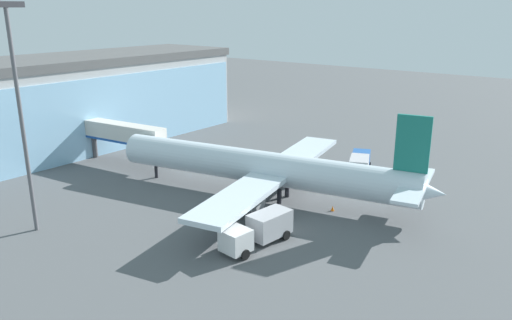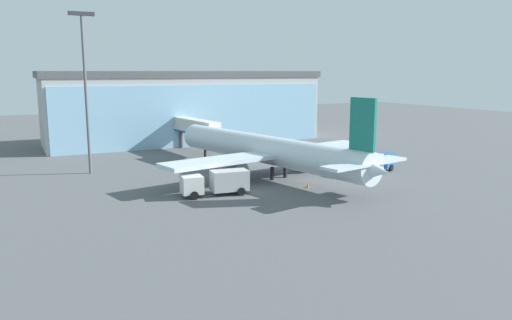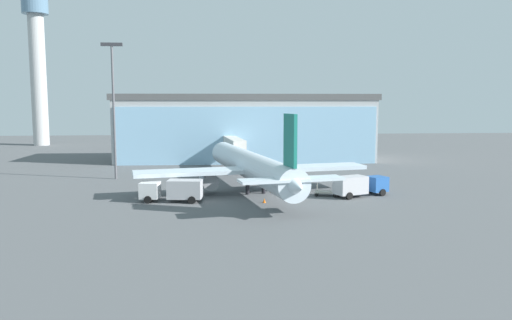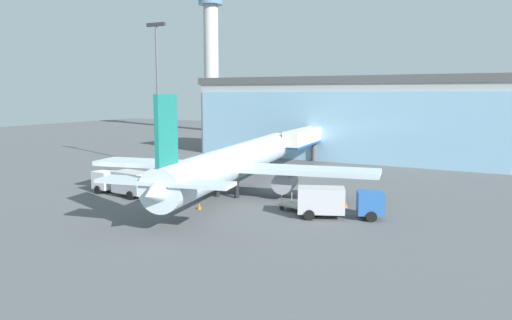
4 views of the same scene
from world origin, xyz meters
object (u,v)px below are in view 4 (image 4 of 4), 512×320
(control_tower, at_px, (211,50))
(baggage_cart, at_px, (296,206))
(fuel_truck, at_px, (337,201))
(safety_cone_wingtip, at_px, (346,205))
(jet_bridge, at_px, (305,138))
(apron_light_mast, at_px, (157,83))
(safety_cone_nose, at_px, (199,206))
(airplane, at_px, (233,163))
(catering_truck, at_px, (123,182))

(control_tower, relative_size, baggage_cart, 12.68)
(fuel_truck, bearing_deg, safety_cone_wingtip, 75.22)
(jet_bridge, distance_m, safety_cone_wingtip, 28.09)
(apron_light_mast, distance_m, fuel_truck, 39.04)
(baggage_cart, relative_size, safety_cone_nose, 5.70)
(apron_light_mast, relative_size, airplane, 0.54)
(control_tower, bearing_deg, fuel_truck, -51.06)
(fuel_truck, xyz_separation_m, baggage_cart, (-4.13, 0.66, -0.97))
(control_tower, distance_m, airplane, 93.54)
(safety_cone_wingtip, bearing_deg, jet_bridge, 120.52)
(apron_light_mast, xyz_separation_m, baggage_cart, (29.19, -16.66, -11.63))
(control_tower, height_order, safety_cone_wingtip, control_tower)
(safety_cone_wingtip, bearing_deg, apron_light_mast, 157.98)
(control_tower, xyz_separation_m, baggage_cart, (60.84, -79.75, -22.28))
(jet_bridge, relative_size, airplane, 0.38)
(jet_bridge, height_order, safety_cone_nose, jet_bridge)
(jet_bridge, height_order, safety_cone_wingtip, jet_bridge)
(airplane, height_order, fuel_truck, airplane)
(control_tower, relative_size, airplane, 1.04)
(jet_bridge, relative_size, safety_cone_wingtip, 26.03)
(baggage_cart, distance_m, safety_cone_wingtip, 4.98)
(safety_cone_nose, distance_m, safety_cone_wingtip, 13.78)
(jet_bridge, xyz_separation_m, control_tower, (-50.36, 52.40, 18.66))
(airplane, bearing_deg, control_tower, 23.66)
(jet_bridge, distance_m, safety_cone_nose, 31.26)
(baggage_cart, distance_m, safety_cone_nose, 8.99)
(jet_bridge, height_order, control_tower, control_tower)
(apron_light_mast, bearing_deg, safety_cone_nose, -44.03)
(baggage_cart, bearing_deg, safety_cone_wingtip, -121.20)
(catering_truck, bearing_deg, apron_light_mast, -53.83)
(apron_light_mast, bearing_deg, control_tower, 116.64)
(safety_cone_nose, relative_size, safety_cone_wingtip, 1.00)
(fuel_truck, height_order, safety_cone_nose, fuel_truck)
(safety_cone_nose, bearing_deg, catering_truck, 171.84)
(jet_bridge, bearing_deg, baggage_cart, -165.24)
(safety_cone_nose, bearing_deg, apron_light_mast, 135.97)
(baggage_cart, bearing_deg, control_tower, -36.67)
(apron_light_mast, distance_m, catering_truck, 23.85)
(airplane, distance_m, safety_cone_nose, 8.47)
(control_tower, relative_size, safety_cone_wingtip, 72.19)
(control_tower, bearing_deg, apron_light_mast, -63.36)
(fuel_truck, bearing_deg, baggage_cart, 149.40)
(apron_light_mast, xyz_separation_m, safety_cone_wingtip, (32.84, -13.28, -11.86))
(airplane, relative_size, safety_cone_wingtip, 69.37)
(jet_bridge, height_order, baggage_cart, jet_bridge)
(jet_bridge, xyz_separation_m, apron_light_mast, (-18.71, -10.69, 8.01))
(control_tower, height_order, safety_cone_nose, control_tower)
(control_tower, relative_size, fuel_truck, 5.23)
(fuel_truck, bearing_deg, jet_bridge, 95.99)
(airplane, bearing_deg, safety_cone_wingtip, -104.62)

